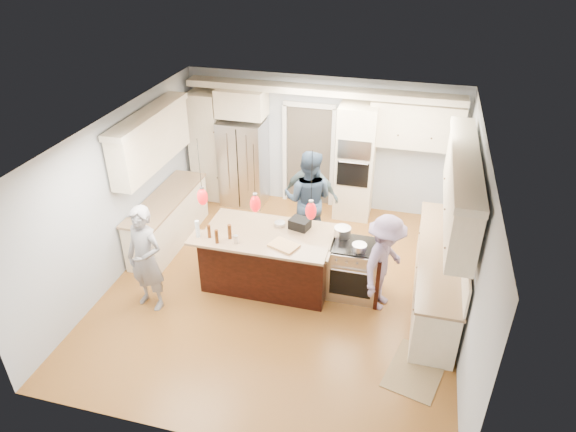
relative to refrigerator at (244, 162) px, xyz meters
The scene contains 23 objects.
ground_plane 3.19m from the refrigerator, 59.58° to the right, with size 6.00×6.00×0.00m, color #A46A2D.
room_shell 3.20m from the refrigerator, 59.58° to the right, with size 5.54×6.04×2.72m.
refrigerator is the anchor object (origin of this frame).
oven_column 2.31m from the refrigerator, ahead, with size 0.72×0.69×2.30m.
back_upper_cabinets 1.12m from the refrigerator, ahead, with size 5.30×0.61×2.54m.
right_counter_run 4.63m from the refrigerator, 30.36° to the right, with size 0.64×3.10×2.51m.
left_cabinets 2.05m from the refrigerator, 115.94° to the right, with size 0.64×2.30×2.51m.
kitchen_island 2.91m from the refrigerator, 63.10° to the right, with size 2.10×1.46×1.12m.
island_range 3.71m from the refrigerator, 42.59° to the right, with size 0.82×0.71×0.92m.
pendant_lights 3.53m from the refrigerator, 67.57° to the right, with size 1.75×0.15×1.03m.
person_bar_end 3.60m from the refrigerator, 95.01° to the right, with size 0.63×0.41×1.73m, color gray.
person_far_left 2.09m from the refrigerator, 37.57° to the right, with size 0.90×0.70×1.86m, color #2C3F57.
person_far_right 1.96m from the refrigerator, 32.12° to the right, with size 1.02×0.43×1.74m, color slate.
person_range_side 4.14m from the refrigerator, 40.47° to the right, with size 1.03×0.59×1.59m, color gray.
floor_rug 5.53m from the refrigerator, 46.32° to the right, with size 0.68×0.99×0.01m, color #9B7C54.
water_bottle 3.22m from the refrigerator, 83.13° to the right, with size 0.06×0.06×0.28m, color silver.
beer_bottle_a 3.22m from the refrigerator, 80.00° to the right, with size 0.05×0.05×0.21m, color #48240C.
beer_bottle_b 3.36m from the refrigerator, 77.55° to the right, with size 0.05×0.05×0.22m, color #48240C.
beer_bottle_c 3.24m from the refrigerator, 74.45° to the right, with size 0.06×0.06×0.24m, color #48240C.
drink_can 3.37m from the refrigerator, 72.77° to the right, with size 0.07×0.07×0.13m, color #B7B7BC.
cutting_board 3.55m from the refrigerator, 61.28° to the right, with size 0.41×0.29×0.03m, color tan.
pot_large 3.35m from the refrigerator, 43.31° to the right, with size 0.27×0.27×0.16m, color #B7B7BC.
pot_small 3.82m from the refrigerator, 43.80° to the right, with size 0.22×0.22×0.11m, color #B7B7BC.
Camera 1 is at (1.79, -6.49, 5.30)m, focal length 32.00 mm.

